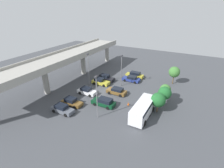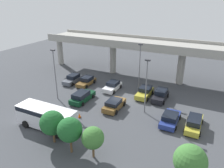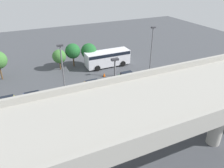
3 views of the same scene
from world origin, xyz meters
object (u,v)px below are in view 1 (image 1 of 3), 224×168
(parked_car_1, at_px, (72,102))
(tree_front_far_right, at_px, (174,72))
(parked_car_3, at_px, (87,91))
(parked_car_5, at_px, (100,82))
(tree_front_left, at_px, (158,100))
(tree_front_centre, at_px, (165,93))
(traffic_cone, at_px, (128,104))
(parked_car_7, at_px, (131,79))
(lamp_post_mid_lot, at_px, (97,94))
(tree_front_right, at_px, (165,90))
(parked_car_6, at_px, (106,78))
(parked_car_8, at_px, (135,75))
(parked_car_4, at_px, (117,91))
(parked_car_2, at_px, (104,102))
(parked_car_0, at_px, (62,109))
(lamp_post_by_overpass, at_px, (88,67))
(lamp_post_near_aisle, at_px, (121,68))
(shuttle_bus, at_px, (143,108))

(parked_car_1, distance_m, tree_front_far_right, 26.22)
(parked_car_3, height_order, tree_front_far_right, tree_front_far_right)
(parked_car_5, xyz_separation_m, tree_front_left, (-5.46, -16.10, 1.83))
(parked_car_1, distance_m, tree_front_left, 17.19)
(tree_front_centre, distance_m, traffic_cone, 7.51)
(parked_car_7, distance_m, tree_front_centre, 13.43)
(tree_front_far_right, bearing_deg, lamp_post_mid_lot, 156.75)
(lamp_post_mid_lot, distance_m, tree_front_right, 15.49)
(parked_car_5, relative_size, parked_car_7, 0.99)
(parked_car_6, distance_m, parked_car_8, 8.44)
(parked_car_4, xyz_separation_m, parked_car_6, (5.33, 6.04, 0.06))
(parked_car_2, relative_size, parked_car_6, 1.07)
(parked_car_0, height_order, parked_car_6, parked_car_6)
(parked_car_6, height_order, lamp_post_by_overpass, lamp_post_by_overpass)
(parked_car_6, relative_size, parked_car_8, 0.93)
(parked_car_5, xyz_separation_m, lamp_post_near_aisle, (1.66, -5.04, 3.89))
(parked_car_8, bearing_deg, tree_front_far_right, -176.49)
(shuttle_bus, xyz_separation_m, tree_front_left, (2.75, -1.98, 0.92))
(lamp_post_mid_lot, bearing_deg, shuttle_bus, -59.44)
(traffic_cone, bearing_deg, lamp_post_mid_lot, 152.95)
(tree_front_left, bearing_deg, lamp_post_near_aisle, 57.24)
(parked_car_0, xyz_separation_m, parked_car_6, (16.84, 0.23, 0.05))
(parked_car_7, xyz_separation_m, traffic_cone, (-11.49, -4.09, -0.35))
(parked_car_8, relative_size, tree_front_left, 1.23)
(parked_car_0, xyz_separation_m, shuttle_bus, (5.99, -13.91, 0.93))
(parked_car_3, relative_size, tree_front_centre, 1.07)
(parked_car_7, xyz_separation_m, tree_front_right, (-5.72, -9.99, 1.70))
(parked_car_4, bearing_deg, traffic_cone, 143.03)
(tree_front_centre, bearing_deg, parked_car_5, 80.85)
(lamp_post_mid_lot, bearing_deg, traffic_cone, -27.05)
(tree_front_left, relative_size, traffic_cone, 5.68)
(lamp_post_mid_lot, distance_m, traffic_cone, 8.51)
(parked_car_2, xyz_separation_m, lamp_post_near_aisle, (10.00, 0.92, 3.87))
(parked_car_8, height_order, tree_front_far_right, tree_front_far_right)
(tree_front_left, xyz_separation_m, tree_front_far_right, (14.60, -0.18, 0.63))
(lamp_post_by_overpass, bearing_deg, lamp_post_mid_lot, -138.95)
(parked_car_1, bearing_deg, tree_front_centre, 27.47)
(parked_car_0, distance_m, tree_front_left, 18.23)
(parked_car_1, distance_m, lamp_post_near_aisle, 14.43)
(parked_car_6, bearing_deg, parked_car_3, -89.95)
(parked_car_4, xyz_separation_m, parked_car_5, (2.69, 6.03, 0.03))
(lamp_post_near_aisle, distance_m, traffic_cone, 10.20)
(lamp_post_mid_lot, bearing_deg, parked_car_6, 25.09)
(parked_car_3, xyz_separation_m, parked_car_8, (14.43, -6.06, 0.03))
(traffic_cone, bearing_deg, parked_car_2, 118.94)
(parked_car_1, height_order, tree_front_right, tree_front_right)
(parked_car_6, distance_m, tree_front_centre, 17.59)
(parked_car_6, distance_m, traffic_cone, 13.44)
(parked_car_5, bearing_deg, traffic_cone, -29.86)
(parked_car_0, relative_size, parked_car_2, 0.95)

